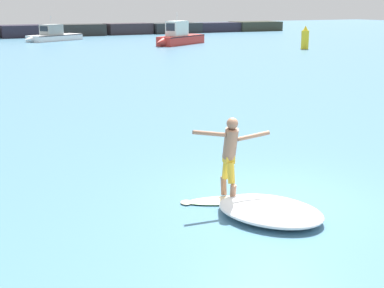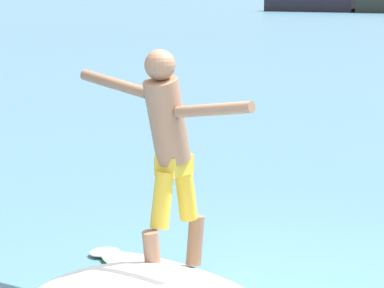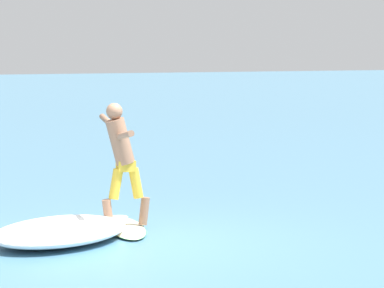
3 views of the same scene
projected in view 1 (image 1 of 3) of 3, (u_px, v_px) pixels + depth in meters
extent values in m
plane|color=teal|center=(270.00, 200.00, 11.68)|extent=(200.00, 200.00, 0.00)
cube|color=#2A2632|center=(23.00, 31.00, 67.48)|extent=(5.95, 4.30, 1.50)
cube|color=#2B2C2B|center=(78.00, 30.00, 70.63)|extent=(7.09, 4.09, 1.49)
cube|color=#332B31|center=(128.00, 29.00, 73.78)|extent=(6.38, 3.41, 1.48)
cube|color=#2B2E30|center=(174.00, 28.00, 76.95)|extent=(7.30, 4.14, 1.42)
cube|color=#2B2734|center=(216.00, 27.00, 80.11)|extent=(7.04, 3.47, 1.36)
cube|color=#32352A|center=(255.00, 26.00, 83.25)|extent=(7.39, 4.56, 1.40)
ellipsoid|color=beige|center=(228.00, 200.00, 11.61)|extent=(1.87, 1.08, 0.06)
ellipsoid|color=beige|center=(186.00, 202.00, 11.48)|extent=(0.33, 0.36, 0.05)
ellipsoid|color=#339E56|center=(228.00, 200.00, 11.61)|extent=(1.89, 1.10, 0.03)
cone|color=black|center=(261.00, 202.00, 11.74)|extent=(0.06, 0.06, 0.14)
cone|color=black|center=(253.00, 200.00, 11.86)|extent=(0.06, 0.06, 0.14)
cone|color=black|center=(257.00, 205.00, 11.58)|extent=(0.06, 0.06, 0.14)
cylinder|color=#92674D|center=(233.00, 194.00, 11.29)|extent=(0.16, 0.20, 0.43)
cylinder|color=gold|center=(231.00, 173.00, 11.30)|extent=(0.19, 0.25, 0.47)
cylinder|color=#92674D|center=(224.00, 186.00, 11.81)|extent=(0.16, 0.20, 0.43)
cylinder|color=gold|center=(226.00, 169.00, 11.58)|extent=(0.19, 0.25, 0.47)
cube|color=gold|center=(229.00, 159.00, 11.37)|extent=(0.24, 0.29, 0.16)
cylinder|color=#92674D|center=(230.00, 143.00, 11.20)|extent=(0.35, 0.48, 0.72)
sphere|color=#92674D|center=(232.00, 123.00, 11.01)|extent=(0.24, 0.24, 0.24)
cylinder|color=#92674D|center=(254.00, 136.00, 11.25)|extent=(0.72, 0.26, 0.21)
cylinder|color=#92674D|center=(209.00, 133.00, 10.94)|extent=(0.72, 0.23, 0.20)
cube|color=red|center=(181.00, 40.00, 55.51)|extent=(6.69, 5.04, 0.93)
cone|color=red|center=(160.00, 42.00, 52.27)|extent=(1.50, 1.42, 0.93)
cube|color=black|center=(181.00, 36.00, 55.41)|extent=(6.66, 5.05, 0.08)
cube|color=silver|center=(177.00, 28.00, 54.54)|extent=(2.80, 2.40, 1.49)
cube|color=#232D38|center=(170.00, 27.00, 53.44)|extent=(0.56, 0.88, 0.75)
cylinder|color=silver|center=(177.00, 16.00, 54.23)|extent=(0.06, 0.06, 0.90)
cube|color=black|center=(198.00, 38.00, 58.44)|extent=(0.43, 0.45, 0.52)
cube|color=white|center=(55.00, 38.00, 61.01)|extent=(6.87, 5.10, 0.70)
cone|color=white|center=(29.00, 40.00, 57.95)|extent=(1.36, 1.18, 0.70)
cube|color=black|center=(55.00, 35.00, 60.94)|extent=(6.84, 5.12, 0.08)
cube|color=#959A97|center=(51.00, 30.00, 60.40)|extent=(2.69, 2.46, 1.15)
cube|color=#232D38|center=(44.00, 29.00, 59.47)|extent=(0.65, 1.14, 0.58)
cylinder|color=silver|center=(51.00, 20.00, 60.14)|extent=(0.06, 0.06, 0.90)
cube|color=black|center=(77.00, 36.00, 63.79)|extent=(0.42, 0.45, 0.52)
cylinder|color=yellow|center=(305.00, 40.00, 49.93)|extent=(0.71, 0.71, 1.71)
cone|color=yellow|center=(306.00, 28.00, 49.66)|extent=(0.50, 0.50, 0.44)
ellipsoid|color=white|center=(270.00, 211.00, 10.71)|extent=(2.42, 2.69, 0.29)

